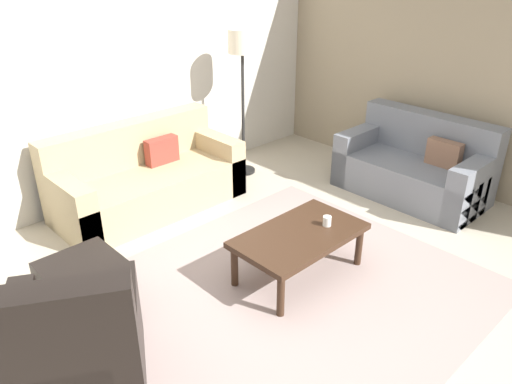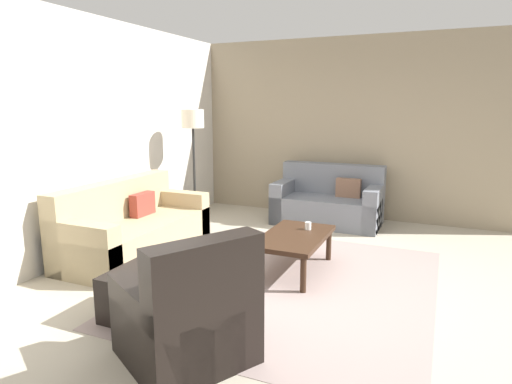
# 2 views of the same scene
# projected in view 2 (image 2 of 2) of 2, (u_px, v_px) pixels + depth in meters

# --- Properties ---
(ground_plane) EXTENTS (8.00, 8.00, 0.00)m
(ground_plane) POSITION_uv_depth(u_px,v_px,m) (294.00, 284.00, 4.40)
(ground_plane) COLOR #B2A893
(rear_partition) EXTENTS (6.00, 0.12, 2.80)m
(rear_partition) POSITION_uv_depth(u_px,v_px,m) (86.00, 137.00, 5.14)
(rear_partition) COLOR silver
(rear_partition) RESTS_ON ground_plane
(stone_feature_panel) EXTENTS (0.12, 5.20, 2.80)m
(stone_feature_panel) POSITION_uv_depth(u_px,v_px,m) (357.00, 129.00, 6.82)
(stone_feature_panel) COLOR gray
(stone_feature_panel) RESTS_ON ground_plane
(area_rug) EXTENTS (3.16, 2.67, 0.01)m
(area_rug) POSITION_uv_depth(u_px,v_px,m) (294.00, 284.00, 4.40)
(area_rug) COLOR gray
(area_rug) RESTS_ON ground_plane
(couch_main) EXTENTS (1.95, 0.88, 0.88)m
(couch_main) POSITION_uv_depth(u_px,v_px,m) (131.00, 230.00, 5.26)
(couch_main) COLOR tan
(couch_main) RESTS_ON ground_plane
(couch_loveseat) EXTENTS (0.85, 1.57, 0.88)m
(couch_loveseat) POSITION_uv_depth(u_px,v_px,m) (329.00, 203.00, 6.67)
(couch_loveseat) COLOR slate
(couch_loveseat) RESTS_ON ground_plane
(armchair_leather) EXTENTS (1.09, 1.09, 0.95)m
(armchair_leather) POSITION_uv_depth(u_px,v_px,m) (190.00, 321.00, 3.02)
(armchair_leather) COLOR black
(armchair_leather) RESTS_ON ground_plane
(ottoman) EXTENTS (0.56, 0.56, 0.40)m
(ottoman) POSITION_uv_depth(u_px,v_px,m) (144.00, 295.00, 3.69)
(ottoman) COLOR black
(ottoman) RESTS_ON ground_plane
(coffee_table) EXTENTS (1.10, 0.64, 0.41)m
(coffee_table) POSITION_uv_depth(u_px,v_px,m) (294.00, 239.00, 4.68)
(coffee_table) COLOR #382316
(coffee_table) RESTS_ON ground_plane
(cup) EXTENTS (0.07, 0.07, 0.08)m
(cup) POSITION_uv_depth(u_px,v_px,m) (308.00, 226.00, 4.86)
(cup) COLOR white
(cup) RESTS_ON coffee_table
(lamp_standing) EXTENTS (0.32, 0.32, 1.71)m
(lamp_standing) POSITION_uv_depth(u_px,v_px,m) (193.00, 131.00, 6.23)
(lamp_standing) COLOR black
(lamp_standing) RESTS_ON ground_plane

